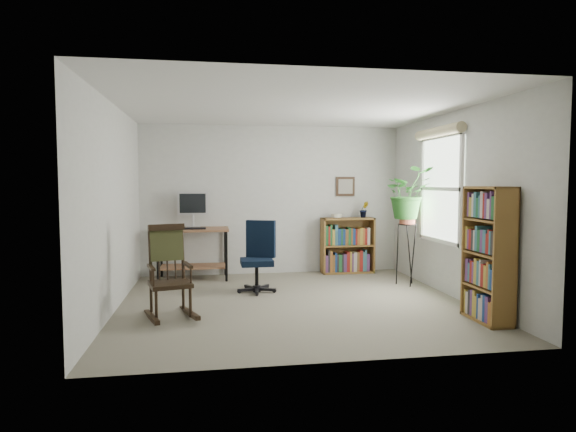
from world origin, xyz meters
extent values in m
cube|color=gray|center=(0.00, 0.00, 0.00)|extent=(4.20, 4.00, 0.00)
cube|color=silver|center=(0.00, 0.00, 2.40)|extent=(4.20, 4.00, 0.00)
cube|color=beige|center=(0.00, 2.00, 1.20)|extent=(4.20, 0.00, 2.40)
cube|color=beige|center=(0.00, -2.00, 1.20)|extent=(4.20, 0.00, 2.40)
cube|color=beige|center=(-2.10, 0.00, 1.20)|extent=(0.00, 4.00, 2.40)
cube|color=beige|center=(2.10, 0.00, 1.20)|extent=(0.00, 4.00, 2.40)
cube|color=black|center=(-1.27, 1.58, 0.80)|extent=(0.40, 0.15, 0.02)
imported|color=#276423|center=(1.80, 0.77, 1.69)|extent=(1.69, 1.88, 1.46)
imported|color=#276423|center=(1.50, 1.83, 0.96)|extent=(0.13, 0.24, 0.11)
camera|label=1|loc=(-0.99, -5.77, 1.49)|focal=30.00mm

